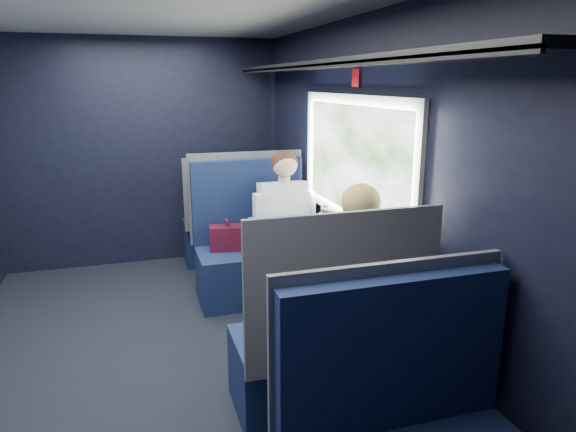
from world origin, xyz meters
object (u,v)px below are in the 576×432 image
object	(u,v)px
seat_bay_near	(253,250)
bottle_small	(325,219)
man	(286,221)
table	(305,253)
seat_row_front	(233,225)
laptop	(327,231)
cup	(323,219)
seat_bay_far	(325,345)
woman	(355,278)

from	to	relation	value
seat_bay_near	bottle_small	xyz separation A→B (m)	(0.44, -0.61, 0.41)
seat_bay_near	man	size ratio (longest dim) A/B	0.95
table	seat_row_front	bearing A→B (deg)	95.80
laptop	cup	xyz separation A→B (m)	(0.11, 0.40, -0.01)
table	seat_bay_far	xyz separation A→B (m)	(-0.18, -0.87, -0.25)
seat_bay_near	cup	bearing A→B (deg)	-41.63
woman	laptop	bearing A→B (deg)	81.12
seat_bay_far	cup	xyz separation A→B (m)	(0.48, 1.31, 0.37)
seat_bay_near	bottle_small	distance (m)	0.85
woman	bottle_small	xyz separation A→B (m)	(0.18, 0.97, 0.10)
table	man	distance (m)	0.70
laptop	table	bearing A→B (deg)	-167.28
table	seat_bay_near	world-z (taller)	seat_bay_near
man	woman	world-z (taller)	same
table	seat_row_front	size ratio (longest dim) A/B	0.86
woman	seat_row_front	bearing A→B (deg)	95.70
bottle_small	cup	size ratio (longest dim) A/B	2.25
seat_row_front	laptop	size ratio (longest dim) A/B	3.50
woman	laptop	size ratio (longest dim) A/B	3.99
woman	bottle_small	size ratio (longest dim) A/B	6.68
seat_row_front	woman	size ratio (longest dim) A/B	0.88
table	seat_bay_far	bearing A→B (deg)	-101.78
table	man	bearing A→B (deg)	84.48
woman	cup	xyz separation A→B (m)	(0.23, 1.15, 0.06)
cup	seat_bay_near	bearing A→B (deg)	138.37
seat_row_front	cup	distance (m)	1.49
table	seat_row_front	xyz separation A→B (m)	(-0.18, 1.80, -0.25)
table	man	world-z (taller)	man
seat_row_front	laptop	distance (m)	1.83
bottle_small	cup	world-z (taller)	bottle_small
bottle_small	seat_bay_far	bearing A→B (deg)	-110.83
laptop	bottle_small	size ratio (longest dim) A/B	1.67
bottle_small	cup	bearing A→B (deg)	75.17
seat_bay_far	man	bearing A→B (deg)	80.97
laptop	cup	bearing A→B (deg)	74.17
bottle_small	laptop	bearing A→B (deg)	-106.61
seat_bay_near	woman	bearing A→B (deg)	-80.75
laptop	cup	size ratio (longest dim) A/B	3.76
man	woman	bearing A→B (deg)	-90.00
cup	woman	bearing A→B (deg)	-101.33
seat_bay_near	laptop	world-z (taller)	seat_bay_near
table	seat_bay_near	bearing A→B (deg)	102.27
man	bottle_small	size ratio (longest dim) A/B	6.68
seat_bay_far	seat_bay_near	bearing A→B (deg)	90.24
seat_row_front	table	bearing A→B (deg)	-84.20
seat_row_front	bottle_small	xyz separation A→B (m)	(0.43, -1.53, 0.42)
laptop	cup	world-z (taller)	laptop
man	laptop	size ratio (longest dim) A/B	3.99
table	woman	size ratio (longest dim) A/B	0.76
cup	man	bearing A→B (deg)	131.64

